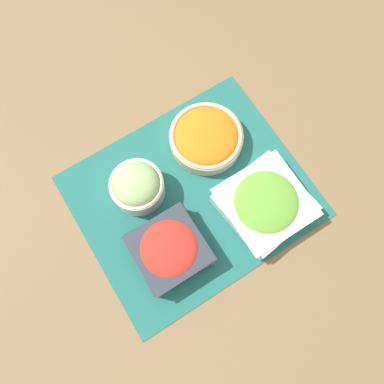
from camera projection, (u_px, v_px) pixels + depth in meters
The scene contains 6 objects.
ground_plane at pixel (192, 196), 0.91m from camera, with size 3.00×3.00×0.00m, color olive.
placemat at pixel (192, 196), 0.90m from camera, with size 0.53×0.45×0.00m.
cucumber_bowl at pixel (137, 186), 0.86m from camera, with size 0.13×0.13×0.09m.
lettuce_bowl at pixel (265, 203), 0.87m from camera, with size 0.20×0.20×0.06m.
tomato_bowl at pixel (169, 249), 0.83m from camera, with size 0.16×0.16×0.07m.
carrot_bowl at pixel (206, 137), 0.91m from camera, with size 0.18×0.18×0.06m.
Camera 1 is at (-0.13, -0.20, 0.87)m, focal length 35.00 mm.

